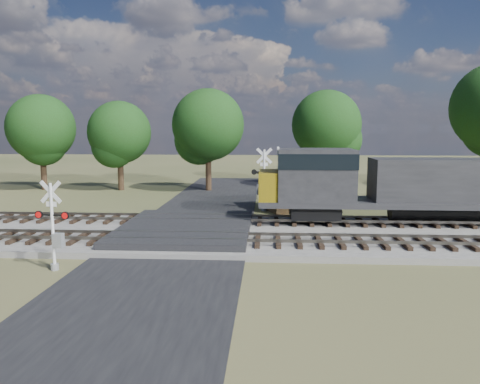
{
  "coord_description": "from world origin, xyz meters",
  "views": [
    {
      "loc": [
        4.49,
        -24.45,
        5.84
      ],
      "look_at": [
        2.88,
        2.0,
        2.24
      ],
      "focal_mm": 35.0,
      "sensor_mm": 36.0,
      "label": 1
    }
  ],
  "objects": [
    {
      "name": "treeline",
      "position": [
        9.48,
        19.89,
        6.47
      ],
      "size": [
        81.68,
        9.97,
        11.98
      ],
      "color": "black",
      "rests_on": "ground"
    },
    {
      "name": "ballast_bed",
      "position": [
        10.0,
        0.5,
        0.15
      ],
      "size": [
        140.0,
        10.0,
        0.3
      ],
      "primitive_type": "cube",
      "color": "gray",
      "rests_on": "ground"
    },
    {
      "name": "ground",
      "position": [
        0.0,
        0.0,
        0.0
      ],
      "size": [
        160.0,
        160.0,
        0.0
      ],
      "primitive_type": "plane",
      "color": "#3C4625",
      "rests_on": "ground"
    },
    {
      "name": "crossing_signal_near",
      "position": [
        -4.28,
        -6.13,
        1.56
      ],
      "size": [
        1.51,
        0.35,
        3.76
      ],
      "rotation": [
        0.0,
        0.0,
        -0.12
      ],
      "color": "silver",
      "rests_on": "ground"
    },
    {
      "name": "crossing_signal_far",
      "position": [
        4.1,
        8.59,
        1.88
      ],
      "size": [
        1.82,
        0.39,
        4.51
      ],
      "rotation": [
        0.0,
        0.0,
        3.17
      ],
      "color": "silver",
      "rests_on": "ground"
    },
    {
      "name": "track_far",
      "position": [
        3.12,
        3.0,
        0.41
      ],
      "size": [
        140.0,
        2.6,
        0.33
      ],
      "color": "black",
      "rests_on": "ballast_bed"
    },
    {
      "name": "crossing_panel",
      "position": [
        0.0,
        0.5,
        0.32
      ],
      "size": [
        7.0,
        9.0,
        0.62
      ],
      "primitive_type": "cube",
      "color": "#262628",
      "rests_on": "ground"
    },
    {
      "name": "track_near",
      "position": [
        3.12,
        -2.0,
        0.41
      ],
      "size": [
        140.0,
        2.6,
        0.33
      ],
      "color": "black",
      "rests_on": "ballast_bed"
    },
    {
      "name": "equipment_shed",
      "position": [
        6.13,
        9.28,
        1.36
      ],
      "size": [
        5.08,
        5.08,
        2.69
      ],
      "rotation": [
        0.0,
        0.0,
        0.36
      ],
      "color": "#492F1F",
      "rests_on": "ground"
    },
    {
      "name": "road",
      "position": [
        0.0,
        0.0,
        0.04
      ],
      "size": [
        7.0,
        60.0,
        0.08
      ],
      "primitive_type": "cube",
      "color": "black",
      "rests_on": "ground"
    }
  ]
}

